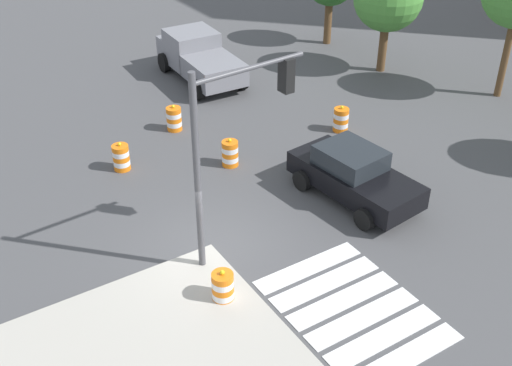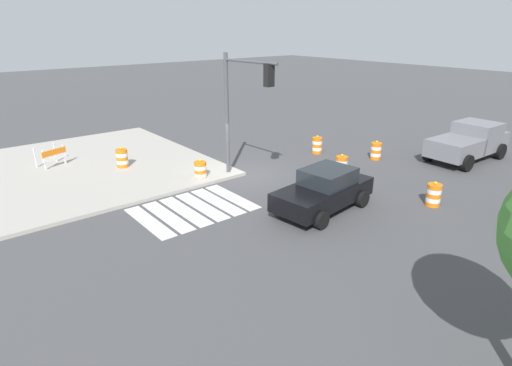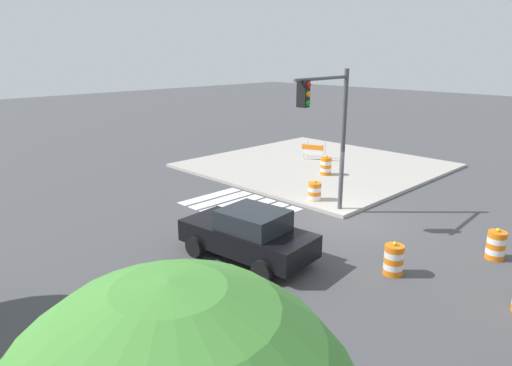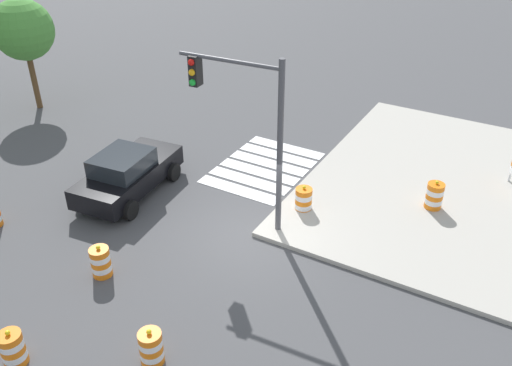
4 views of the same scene
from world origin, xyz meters
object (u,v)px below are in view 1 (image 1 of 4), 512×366
(traffic_barrel_near_corner, at_px, (121,157))
(traffic_barrel_crosswalk_end, at_px, (174,119))
(pickup_truck, at_px, (198,56))
(traffic_barrel_median_far, at_px, (223,288))
(traffic_barrel_median_near, at_px, (230,153))
(traffic_barrel_far_curb, at_px, (341,120))
(sports_car, at_px, (354,174))
(traffic_light_pole, at_px, (235,127))

(traffic_barrel_near_corner, distance_m, traffic_barrel_crosswalk_end, 3.20)
(pickup_truck, distance_m, traffic_barrel_near_corner, 8.06)
(traffic_barrel_crosswalk_end, bearing_deg, traffic_barrel_near_corner, -59.56)
(traffic_barrel_median_far, bearing_deg, traffic_barrel_median_near, 147.99)
(pickup_truck, bearing_deg, traffic_barrel_median_far, -25.64)
(traffic_barrel_near_corner, height_order, traffic_barrel_far_curb, same)
(sports_car, distance_m, traffic_barrel_crosswalk_end, 7.57)
(pickup_truck, height_order, traffic_barrel_median_near, pickup_truck)
(traffic_barrel_far_curb, bearing_deg, traffic_barrel_median_near, -90.54)
(traffic_barrel_crosswalk_end, height_order, traffic_barrel_median_far, same)
(pickup_truck, distance_m, traffic_barrel_median_near, 7.71)
(traffic_light_pole, bearing_deg, traffic_barrel_median_far, -40.95)
(sports_car, distance_m, traffic_barrel_median_near, 4.36)
(traffic_barrel_crosswalk_end, xyz_separation_m, traffic_light_pole, (7.51, -1.79, 3.46))
(traffic_barrel_far_curb, height_order, traffic_light_pole, traffic_light_pole)
(pickup_truck, relative_size, traffic_barrel_median_far, 5.13)
(pickup_truck, height_order, traffic_light_pole, traffic_light_pole)
(traffic_barrel_crosswalk_end, xyz_separation_m, traffic_barrel_median_near, (3.34, 0.45, 0.00))
(sports_car, xyz_separation_m, pickup_truck, (-10.95, 0.40, 0.16))
(traffic_barrel_near_corner, relative_size, traffic_barrel_median_near, 1.00)
(traffic_barrel_near_corner, distance_m, traffic_barrel_far_curb, 8.14)
(traffic_barrel_median_near, relative_size, traffic_barrel_far_curb, 1.00)
(sports_car, distance_m, traffic_barrel_near_corner, 7.71)
(traffic_barrel_near_corner, xyz_separation_m, traffic_barrel_median_near, (1.72, 3.21, 0.00))
(traffic_barrel_median_far, relative_size, traffic_light_pole, 0.19)
(traffic_barrel_near_corner, distance_m, traffic_barrel_median_near, 3.64)
(traffic_barrel_median_far, bearing_deg, sports_car, 108.77)
(traffic_barrel_far_curb, bearing_deg, sports_car, -34.12)
(traffic_light_pole, bearing_deg, traffic_barrel_crosswalk_end, 166.61)
(traffic_barrel_far_curb, bearing_deg, traffic_light_pole, -59.39)
(sports_car, relative_size, traffic_barrel_median_far, 4.39)
(traffic_barrel_median_far, distance_m, traffic_barrel_far_curb, 10.04)
(traffic_light_pole, bearing_deg, traffic_barrel_median_near, 151.80)
(traffic_barrel_near_corner, xyz_separation_m, traffic_barrel_crosswalk_end, (-1.62, 2.76, 0.00))
(traffic_barrel_near_corner, relative_size, traffic_barrel_far_curb, 1.00)
(sports_car, bearing_deg, pickup_truck, 177.93)
(pickup_truck, height_order, traffic_barrel_median_far, pickup_truck)
(traffic_barrel_near_corner, xyz_separation_m, traffic_light_pole, (5.89, 0.97, 3.46))
(traffic_barrel_median_near, height_order, traffic_light_pole, traffic_light_pole)
(traffic_barrel_crosswalk_end, height_order, traffic_barrel_median_near, same)
(traffic_barrel_crosswalk_end, relative_size, traffic_barrel_far_curb, 1.00)
(traffic_barrel_median_near, relative_size, traffic_barrel_median_far, 1.00)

